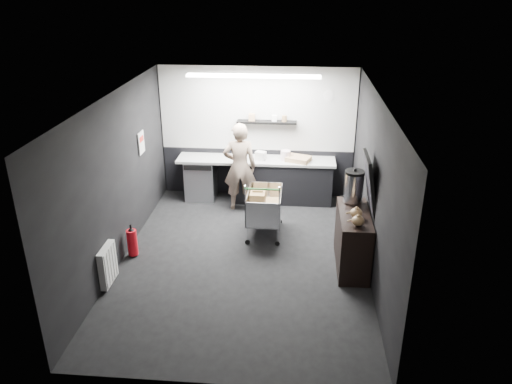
{
  "coord_description": "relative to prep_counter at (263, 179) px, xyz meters",
  "views": [
    {
      "loc": [
        0.81,
        -7.07,
        4.32
      ],
      "look_at": [
        0.17,
        0.4,
        1.05
      ],
      "focal_mm": 35.0,
      "sensor_mm": 36.0,
      "label": 1
    }
  ],
  "objects": [
    {
      "name": "wall_left",
      "position": [
        -2.14,
        -2.42,
        0.89
      ],
      "size": [
        0.0,
        5.5,
        5.5
      ],
      "primitive_type": "plane",
      "rotation": [
        1.57,
        0.0,
        1.57
      ],
      "color": "black",
      "rests_on": "floor"
    },
    {
      "name": "floor",
      "position": [
        -0.14,
        -2.42,
        -0.46
      ],
      "size": [
        5.5,
        5.5,
        0.0
      ],
      "primitive_type": "plane",
      "color": "black",
      "rests_on": "ground"
    },
    {
      "name": "prep_counter",
      "position": [
        0.0,
        0.0,
        0.0
      ],
      "size": [
        3.2,
        0.61,
        0.9
      ],
      "color": "black",
      "rests_on": "floor"
    },
    {
      "name": "sideboard",
      "position": [
        1.62,
        -2.42,
        0.14
      ],
      "size": [
        0.54,
        1.25,
        1.87
      ],
      "color": "black",
      "rests_on": "floor"
    },
    {
      "name": "poster_red_band",
      "position": [
        -2.11,
        -1.12,
        1.16
      ],
      "size": [
        0.02,
        0.22,
        0.1
      ],
      "primitive_type": "cube",
      "color": "red",
      "rests_on": "poster"
    },
    {
      "name": "wall_front",
      "position": [
        -0.14,
        -5.17,
        0.89
      ],
      "size": [
        5.5,
        0.0,
        5.5
      ],
      "primitive_type": "plane",
      "rotation": [
        -1.57,
        0.0,
        0.0
      ],
      "color": "black",
      "rests_on": "floor"
    },
    {
      "name": "floating_shelf",
      "position": [
        0.06,
        0.2,
        1.16
      ],
      "size": [
        1.2,
        0.22,
        0.04
      ],
      "primitive_type": "cube",
      "color": "black",
      "rests_on": "wall_back"
    },
    {
      "name": "kitchen_wall_panel",
      "position": [
        -0.14,
        0.31,
        1.39
      ],
      "size": [
        3.95,
        0.02,
        1.7
      ],
      "primitive_type": "cube",
      "color": "beige",
      "rests_on": "wall_back"
    },
    {
      "name": "ceiling",
      "position": [
        -0.14,
        -2.42,
        2.24
      ],
      "size": [
        5.5,
        5.5,
        0.0
      ],
      "primitive_type": "plane",
      "rotation": [
        3.14,
        0.0,
        0.0
      ],
      "color": "silver",
      "rests_on": "wall_back"
    },
    {
      "name": "radiator",
      "position": [
        -2.08,
        -3.32,
        -0.11
      ],
      "size": [
        0.1,
        0.5,
        0.6
      ],
      "primitive_type": "cube",
      "color": "silver",
      "rests_on": "wall_left"
    },
    {
      "name": "dado_panel",
      "position": [
        -0.14,
        0.31,
        0.04
      ],
      "size": [
        3.95,
        0.02,
        1.0
      ],
      "primitive_type": "cube",
      "color": "black",
      "rests_on": "wall_back"
    },
    {
      "name": "shopping_cart",
      "position": [
        0.14,
        -1.48,
        0.07
      ],
      "size": [
        0.61,
        1.0,
        1.11
      ],
      "color": "silver",
      "rests_on": "floor"
    },
    {
      "name": "wall_right",
      "position": [
        1.86,
        -2.42,
        0.89
      ],
      "size": [
        0.0,
        5.5,
        5.5
      ],
      "primitive_type": "plane",
      "rotation": [
        1.57,
        0.0,
        -1.57
      ],
      "color": "black",
      "rests_on": "floor"
    },
    {
      "name": "person",
      "position": [
        -0.41,
        -0.45,
        0.43
      ],
      "size": [
        0.68,
        0.48,
        1.77
      ],
      "primitive_type": "imported",
      "rotation": [
        0.0,
        0.0,
        3.23
      ],
      "color": "#BEAC96",
      "rests_on": "floor"
    },
    {
      "name": "ceiling_strip",
      "position": [
        -0.14,
        -0.57,
        2.21
      ],
      "size": [
        2.4,
        0.2,
        0.04
      ],
      "primitive_type": "cube",
      "color": "white",
      "rests_on": "ceiling"
    },
    {
      "name": "cardboard_box",
      "position": [
        0.72,
        -0.05,
        0.49
      ],
      "size": [
        0.55,
        0.48,
        0.09
      ],
      "primitive_type": "cube",
      "rotation": [
        0.0,
        0.0,
        -0.35
      ],
      "color": "#A88259",
      "rests_on": "prep_counter"
    },
    {
      "name": "pink_tub",
      "position": [
        0.46,
        0.0,
        0.54
      ],
      "size": [
        0.19,
        0.19,
        0.19
      ],
      "primitive_type": "cylinder",
      "color": "beige",
      "rests_on": "prep_counter"
    },
    {
      "name": "poster",
      "position": [
        -2.12,
        -1.12,
        1.09
      ],
      "size": [
        0.02,
        0.3,
        0.4
      ],
      "primitive_type": "cube",
      "color": "silver",
      "rests_on": "wall_left"
    },
    {
      "name": "wall_back",
      "position": [
        -0.14,
        0.33,
        0.89
      ],
      "size": [
        5.5,
        0.0,
        5.5
      ],
      "primitive_type": "plane",
      "rotation": [
        1.57,
        0.0,
        0.0
      ],
      "color": "black",
      "rests_on": "floor"
    },
    {
      "name": "wall_clock",
      "position": [
        1.26,
        0.3,
        1.69
      ],
      "size": [
        0.2,
        0.03,
        0.2
      ],
      "primitive_type": "cylinder",
      "rotation": [
        1.57,
        0.0,
        0.0
      ],
      "color": "silver",
      "rests_on": "wall_back"
    },
    {
      "name": "white_container",
      "position": [
        -0.04,
        -0.05,
        0.53
      ],
      "size": [
        0.23,
        0.21,
        0.17
      ],
      "primitive_type": "cube",
      "rotation": [
        0.0,
        0.0,
        -0.31
      ],
      "color": "silver",
      "rests_on": "prep_counter"
    },
    {
      "name": "fire_extinguisher",
      "position": [
        -1.99,
        -2.45,
        -0.19
      ],
      "size": [
        0.17,
        0.17,
        0.55
      ],
      "color": "red",
      "rests_on": "floor"
    }
  ]
}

